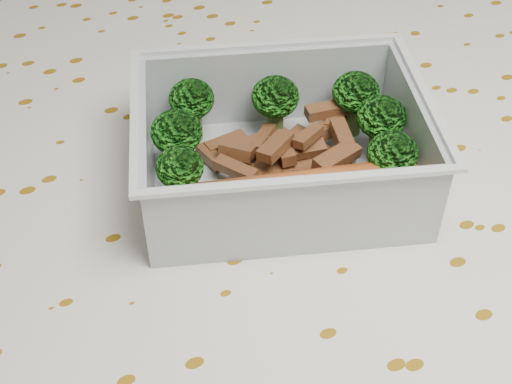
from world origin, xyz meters
name	(u,v)px	position (x,y,z in m)	size (l,w,h in m)	color
dining_table	(261,304)	(0.00, 0.00, 0.67)	(1.40, 0.90, 0.75)	brown
tablecloth	(262,253)	(0.00, 0.00, 0.72)	(1.46, 0.96, 0.19)	silver
lunch_container	(281,156)	(0.02, 0.02, 0.78)	(0.20, 0.18, 0.06)	silver
broccoli_florets	(283,123)	(0.03, 0.03, 0.79)	(0.15, 0.12, 0.04)	#608C3F
meat_pile	(286,151)	(0.03, 0.02, 0.77)	(0.10, 0.07, 0.03)	brown
sausage	(297,194)	(0.01, -0.02, 0.78)	(0.14, 0.06, 0.03)	#AD4D20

